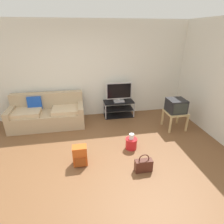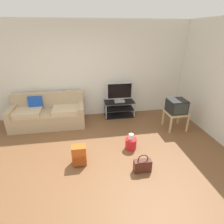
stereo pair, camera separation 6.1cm
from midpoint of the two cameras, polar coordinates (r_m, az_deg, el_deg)
name	(u,v)px [view 2 (the right image)]	position (r m, az deg, el deg)	size (l,w,h in m)	color
ground_plane	(92,166)	(3.69, -5.94, -16.72)	(9.00, 9.80, 0.02)	brown
wall_back	(84,71)	(5.34, -8.44, 12.66)	(9.00, 0.10, 2.70)	silver
wall_right	(219,81)	(4.91, 31.05, 8.47)	(0.10, 3.60, 2.70)	silver
couch	(48,114)	(5.25, -19.14, -0.50)	(1.93, 0.84, 0.85)	tan
tv_stand	(119,109)	(5.51, 2.57, 1.08)	(0.88, 0.44, 0.47)	black
flat_tv	(120,92)	(5.30, 2.73, 6.18)	(0.75, 0.22, 0.58)	#B2B2B7
side_table	(176,115)	(5.01, 19.76, -0.87)	(0.52, 0.52, 0.47)	tan
crt_tv	(177,106)	(4.93, 20.07, 1.79)	(0.44, 0.44, 0.34)	#232326
backpack	(79,155)	(3.65, -9.81, -13.29)	(0.27, 0.26, 0.40)	#CC561E
handbag	(142,165)	(3.52, 10.10, -16.25)	(0.32, 0.13, 0.37)	#4C2319
cleaning_bucket	(131,143)	(4.06, 6.40, -9.61)	(0.26, 0.26, 0.37)	red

